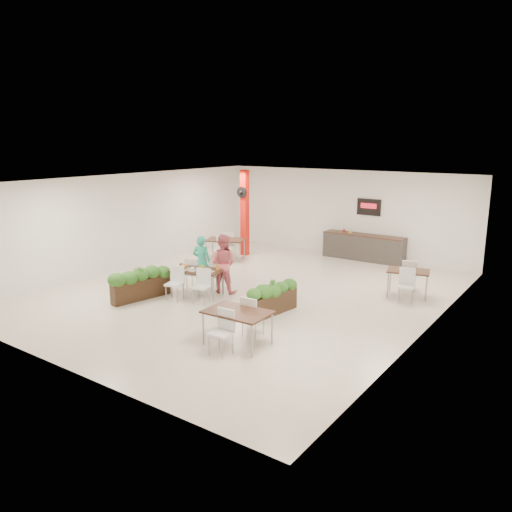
# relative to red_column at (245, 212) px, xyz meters

# --- Properties ---
(ground) EXTENTS (12.00, 12.00, 0.00)m
(ground) POSITION_rel_red_column_xyz_m (3.00, -3.79, -1.64)
(ground) COLOR beige
(ground) RESTS_ON ground
(room_shell) EXTENTS (10.10, 12.10, 3.22)m
(room_shell) POSITION_rel_red_column_xyz_m (3.00, -3.79, 0.36)
(room_shell) COLOR white
(room_shell) RESTS_ON ground
(red_column) EXTENTS (0.40, 0.41, 3.20)m
(red_column) POSITION_rel_red_column_xyz_m (0.00, 0.00, 0.00)
(red_column) COLOR red
(red_column) RESTS_ON ground
(service_counter) EXTENTS (3.00, 0.64, 2.20)m
(service_counter) POSITION_rel_red_column_xyz_m (4.00, 1.86, -1.15)
(service_counter) COLOR #2E2B29
(service_counter) RESTS_ON ground
(main_table) EXTENTS (1.60, 1.88, 0.92)m
(main_table) POSITION_rel_red_column_xyz_m (1.92, -4.85, -1.01)
(main_table) COLOR black
(main_table) RESTS_ON ground
(diner_man) EXTENTS (0.65, 0.51, 1.57)m
(diner_man) POSITION_rel_red_column_xyz_m (1.53, -4.19, -0.86)
(diner_man) COLOR #27AC89
(diner_man) RESTS_ON ground
(diner_woman) EXTENTS (0.96, 0.84, 1.70)m
(diner_woman) POSITION_rel_red_column_xyz_m (2.33, -4.19, -0.80)
(diner_woman) COLOR #E26470
(diner_woman) RESTS_ON ground
(planter_left) EXTENTS (0.66, 1.81, 0.95)m
(planter_left) POSITION_rel_red_column_xyz_m (0.90, -6.00, -1.14)
(planter_left) COLOR black
(planter_left) RESTS_ON ground
(planter_right) EXTENTS (0.57, 1.73, 0.90)m
(planter_right) POSITION_rel_red_column_xyz_m (4.51, -4.94, -1.16)
(planter_right) COLOR black
(planter_right) RESTS_ON ground
(side_table_a) EXTENTS (1.59, 1.66, 0.92)m
(side_table_a) POSITION_rel_red_column_xyz_m (-0.15, -0.97, -1.00)
(side_table_a) COLOR black
(side_table_a) RESTS_ON ground
(side_table_b) EXTENTS (1.28, 1.67, 0.92)m
(side_table_b) POSITION_rel_red_column_xyz_m (6.77, -1.51, -1.02)
(side_table_b) COLOR black
(side_table_b) RESTS_ON ground
(side_table_c) EXTENTS (1.40, 1.64, 0.92)m
(side_table_c) POSITION_rel_red_column_xyz_m (4.95, -6.95, -1.00)
(side_table_c) COLOR black
(side_table_c) RESTS_ON ground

